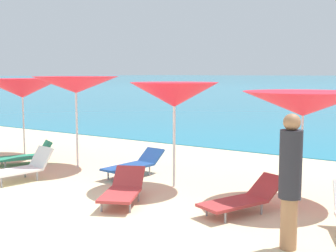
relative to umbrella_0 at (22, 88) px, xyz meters
name	(u,v)px	position (x,y,z in m)	size (l,w,h in m)	color
ground_plane	(281,149)	(5.43, 6.25, -2.12)	(50.00, 100.00, 0.30)	beige
umbrella_0	(22,88)	(0.00, 0.00, 0.00)	(2.43, 2.43, 2.25)	silver
umbrella_1	(76,85)	(2.43, -0.27, 0.14)	(2.28, 2.28, 2.32)	silver
umbrella_2	(174,95)	(5.57, -0.54, -0.02)	(1.96, 1.96, 2.21)	silver
umbrella_3	(303,104)	(8.13, -0.10, -0.14)	(2.37, 2.37, 2.06)	silver
lounge_chair_0	(21,167)	(2.46, -2.05, -1.66)	(0.84, 1.58, 0.70)	white
lounge_chair_2	(243,198)	(7.56, -1.41, -1.71)	(1.10, 1.72, 0.58)	#A53333
lounge_chair_3	(25,155)	(0.98, -0.75, -1.74)	(1.16, 1.55, 0.58)	#268C66
lounge_chair_4	(123,189)	(5.48, -2.13, -1.70)	(1.16, 1.56, 0.58)	#A53333
lounge_chair_5	(134,164)	(4.27, -0.26, -1.68)	(0.71, 1.68, 0.57)	#1E478C
beachgoer_1	(290,177)	(8.75, -2.54, -0.96)	(0.31, 0.31, 1.87)	#A3704C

